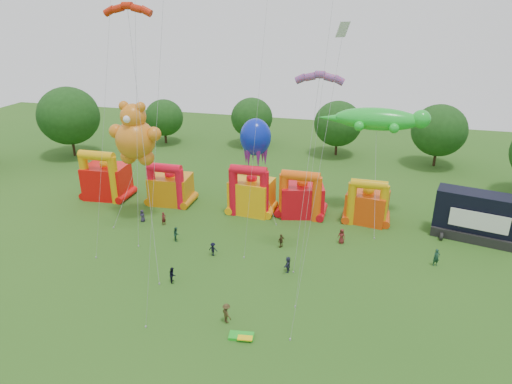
% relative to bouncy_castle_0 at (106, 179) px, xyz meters
% --- Properties ---
extents(ground, '(160.00, 160.00, 0.00)m').
position_rel_bouncy_castle_0_xyz_m(ground, '(20.95, -27.37, -2.68)').
color(ground, '#275618').
rests_on(ground, ground).
extents(tree_ring, '(121.88, 123.97, 12.07)m').
position_rel_bouncy_castle_0_xyz_m(tree_ring, '(19.79, -26.76, 3.58)').
color(tree_ring, '#352314').
rests_on(tree_ring, ground).
extents(bouncy_castle_0, '(5.96, 4.96, 7.10)m').
position_rel_bouncy_castle_0_xyz_m(bouncy_castle_0, '(0.00, 0.00, 0.00)').
color(bouncy_castle_0, red).
rests_on(bouncy_castle_0, ground).
extents(bouncy_castle_1, '(5.53, 4.58, 6.00)m').
position_rel_bouncy_castle_0_xyz_m(bouncy_castle_1, '(9.36, 0.45, -0.41)').
color(bouncy_castle_1, orange).
rests_on(bouncy_castle_1, ground).
extents(bouncy_castle_2, '(5.55, 4.65, 6.74)m').
position_rel_bouncy_castle_0_xyz_m(bouncy_castle_2, '(20.65, 0.43, -0.13)').
color(bouncy_castle_2, '#FBA90D').
rests_on(bouncy_castle_2, ground).
extents(bouncy_castle_3, '(6.12, 5.35, 6.30)m').
position_rel_bouncy_castle_0_xyz_m(bouncy_castle_3, '(26.97, 1.37, -0.29)').
color(bouncy_castle_3, red).
rests_on(bouncy_castle_3, ground).
extents(bouncy_castle_4, '(5.33, 4.55, 5.89)m').
position_rel_bouncy_castle_0_xyz_m(bouncy_castle_4, '(35.08, 1.44, -0.44)').
color(bouncy_castle_4, '#E4430C').
rests_on(bouncy_castle_4, ground).
extents(stage_trailer, '(9.35, 5.20, 5.57)m').
position_rel_bouncy_castle_0_xyz_m(stage_trailer, '(47.14, 0.24, 0.00)').
color(stage_trailer, black).
rests_on(stage_trailer, ground).
extents(teddy_bear_kite, '(6.63, 6.33, 14.71)m').
position_rel_bouncy_castle_0_xyz_m(teddy_bear_kite, '(7.48, -4.92, 5.81)').
color(teddy_bear_kite, orange).
rests_on(teddy_bear_kite, ground).
extents(gecko_kite, '(13.29, 10.12, 13.60)m').
position_rel_bouncy_castle_0_xyz_m(gecko_kite, '(35.48, 2.92, 6.24)').
color(gecko_kite, green).
rests_on(gecko_kite, ground).
extents(octopus_kite, '(6.23, 7.80, 11.71)m').
position_rel_bouncy_castle_0_xyz_m(octopus_kite, '(21.80, 1.41, 2.48)').
color(octopus_kite, '#0B21B0').
rests_on(octopus_kite, ground).
extents(parafoil_kites, '(23.34, 12.75, 30.97)m').
position_rel_bouncy_castle_0_xyz_m(parafoil_kites, '(14.82, -12.86, 9.90)').
color(parafoil_kites, red).
rests_on(parafoil_kites, ground).
extents(diamond_kites, '(24.94, 19.51, 39.74)m').
position_rel_bouncy_castle_0_xyz_m(diamond_kites, '(23.03, -14.57, 13.87)').
color(diamond_kites, red).
rests_on(diamond_kites, ground).
extents(folded_kite_bundle, '(2.12, 1.32, 0.31)m').
position_rel_bouncy_castle_0_xyz_m(folded_kite_bundle, '(26.29, -22.95, -2.54)').
color(folded_kite_bundle, green).
rests_on(folded_kite_bundle, ground).
extents(spectator_0, '(0.77, 0.51, 1.54)m').
position_rel_bouncy_castle_0_xyz_m(spectator_0, '(8.40, -5.73, -1.91)').
color(spectator_0, '#2C2640').
rests_on(spectator_0, ground).
extents(spectator_1, '(0.67, 0.72, 1.65)m').
position_rel_bouncy_castle_0_xyz_m(spectator_1, '(11.35, -5.88, -1.86)').
color(spectator_1, '#541819').
rests_on(spectator_1, ground).
extents(spectator_2, '(0.92, 1.00, 1.65)m').
position_rel_bouncy_castle_0_xyz_m(spectator_2, '(14.45, -9.13, -1.86)').
color(spectator_2, '#193F2F').
rests_on(spectator_2, ground).
extents(spectator_3, '(1.03, 0.66, 1.52)m').
position_rel_bouncy_castle_0_xyz_m(spectator_3, '(19.62, -11.24, -1.92)').
color(spectator_3, black).
rests_on(spectator_3, ground).
extents(spectator_4, '(0.88, 1.00, 1.62)m').
position_rel_bouncy_castle_0_xyz_m(spectator_4, '(26.30, -7.66, -1.87)').
color(spectator_4, '#44341B').
rests_on(spectator_4, ground).
extents(spectator_5, '(0.57, 1.58, 1.68)m').
position_rel_bouncy_castle_0_xyz_m(spectator_5, '(27.97, -12.32, -1.84)').
color(spectator_5, '#292E45').
rests_on(spectator_5, ground).
extents(spectator_6, '(1.00, 0.82, 1.76)m').
position_rel_bouncy_castle_0_xyz_m(spectator_6, '(32.65, -5.00, -1.80)').
color(spectator_6, maroon).
rests_on(spectator_6, ground).
extents(spectator_7, '(0.81, 0.69, 1.88)m').
position_rel_bouncy_castle_0_xyz_m(spectator_7, '(42.45, -7.30, -1.74)').
color(spectator_7, '#173A2A').
rests_on(spectator_7, ground).
extents(spectator_8, '(0.85, 0.95, 1.60)m').
position_rel_bouncy_castle_0_xyz_m(spectator_8, '(17.55, -16.97, -1.88)').
color(spectator_8, black).
rests_on(spectator_8, ground).
extents(spectator_9, '(1.32, 1.27, 1.81)m').
position_rel_bouncy_castle_0_xyz_m(spectator_9, '(24.49, -21.39, -1.78)').
color(spectator_9, '#3D3118').
rests_on(spectator_9, ground).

